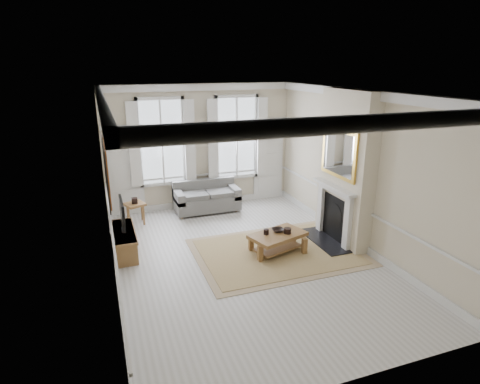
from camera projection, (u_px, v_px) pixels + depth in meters
name	position (u px, v px, depth m)	size (l,w,h in m)	color
floor	(245.00, 259.00, 8.36)	(7.20, 7.20, 0.00)	#B7B5AD
ceiling	(246.00, 92.00, 7.31)	(7.20, 7.20, 0.00)	white
back_wall	(200.00, 147.00, 11.06)	(5.20, 5.20, 0.00)	beige
left_wall	(106.00, 195.00, 7.00)	(7.20, 7.20, 0.00)	beige
right_wall	(358.00, 170.00, 8.67)	(7.20, 7.20, 0.00)	beige
window_left	(162.00, 142.00, 10.62)	(1.26, 0.20, 2.20)	#B2BCC6
window_right	(237.00, 138.00, 11.29)	(1.26, 0.20, 2.20)	#B2BCC6
door_left	(125.00, 173.00, 10.54)	(0.90, 0.08, 2.30)	silver
door_right	(268.00, 161.00, 11.85)	(0.90, 0.08, 2.30)	silver
painting	(106.00, 172.00, 7.17)	(0.05, 1.66, 1.06)	#B2661E
chimney_breast	(346.00, 168.00, 8.79)	(0.35, 1.70, 3.38)	beige
hearth	(324.00, 241.00, 9.17)	(0.55, 1.50, 0.05)	black
fireplace	(334.00, 211.00, 9.02)	(0.21, 1.45, 1.33)	silver
mirror	(339.00, 153.00, 8.62)	(0.06, 1.26, 1.06)	gold
sofa	(206.00, 198.00, 11.04)	(1.74, 0.85, 0.84)	#5F5F5C
side_table	(135.00, 207.00, 10.12)	(0.56, 0.56, 0.54)	brown
rug	(277.00, 252.00, 8.66)	(3.50, 2.60, 0.02)	#9F8352
coffee_table	(278.00, 237.00, 8.55)	(1.33, 1.01, 0.44)	brown
ceramic_pot_a	(266.00, 232.00, 8.47)	(0.11, 0.11, 0.11)	black
ceramic_pot_b	(287.00, 231.00, 8.53)	(0.16, 0.16, 0.11)	black
bowl	(278.00, 230.00, 8.62)	(0.26, 0.26, 0.06)	black
tv_stand	(124.00, 241.00, 8.60)	(0.46, 1.42, 0.51)	brown
tv	(122.00, 213.00, 8.40)	(0.08, 0.90, 0.68)	black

